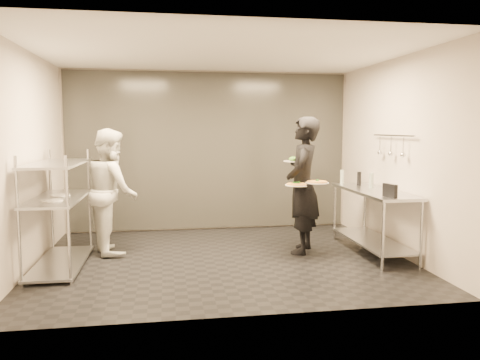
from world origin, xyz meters
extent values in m
cube|color=black|center=(0.00, 0.00, 0.00)|extent=(5.00, 4.00, 0.00)
cube|color=white|center=(0.00, 0.00, 2.80)|extent=(5.00, 4.00, 0.00)
cube|color=beige|center=(0.00, 2.00, 1.40)|extent=(5.00, 0.00, 2.80)
cube|color=beige|center=(0.00, -2.00, 1.40)|extent=(5.00, 0.00, 2.80)
cube|color=beige|center=(-2.50, 0.00, 1.40)|extent=(0.00, 4.00, 2.80)
cube|color=beige|center=(2.50, 0.00, 1.40)|extent=(0.00, 4.00, 2.80)
cube|color=silver|center=(0.00, 1.97, 1.40)|extent=(4.90, 0.04, 2.74)
cylinder|color=#B3B5BB|center=(-2.42, -0.77, 0.75)|extent=(0.04, 0.04, 1.50)
cylinder|color=#B3B5BB|center=(-2.42, 0.77, 0.75)|extent=(0.04, 0.04, 1.50)
cylinder|color=#B3B5BB|center=(-1.88, -0.77, 0.75)|extent=(0.04, 0.04, 1.50)
cylinder|color=#B3B5BB|center=(-1.88, 0.77, 0.75)|extent=(0.04, 0.04, 1.50)
cube|color=#A7ABB1|center=(-2.15, 0.00, 0.05)|extent=(0.60, 1.60, 0.03)
cube|color=#A7ABB1|center=(-2.15, 0.00, 0.90)|extent=(0.60, 1.60, 0.03)
cube|color=#A7ABB1|center=(-2.15, 0.00, 1.35)|extent=(0.60, 1.60, 0.03)
cylinder|color=white|center=(-2.15, -0.35, 0.93)|extent=(0.26, 0.26, 0.01)
cylinder|color=white|center=(-2.15, 0.10, 0.93)|extent=(0.26, 0.26, 0.01)
cylinder|color=#B3B5BB|center=(1.92, -0.86, 0.45)|extent=(0.04, 0.04, 0.90)
cylinder|color=#B3B5BB|center=(1.92, 0.86, 0.45)|extent=(0.04, 0.04, 0.90)
cylinder|color=#B3B5BB|center=(2.44, -0.86, 0.45)|extent=(0.04, 0.04, 0.90)
cylinder|color=#B3B5BB|center=(2.44, 0.86, 0.45)|extent=(0.04, 0.04, 0.90)
cube|color=#A7ABB1|center=(2.18, 0.00, 0.18)|extent=(0.57, 1.71, 0.03)
cube|color=#A7ABB1|center=(2.18, 0.00, 0.90)|extent=(0.60, 1.80, 0.04)
cylinder|color=#B3B5BB|center=(2.44, 0.00, 1.70)|extent=(0.02, 1.20, 0.02)
cylinder|color=#B3B5BB|center=(2.42, -0.35, 1.57)|extent=(0.01, 0.01, 0.22)
sphere|color=#B3B5BB|center=(2.42, -0.35, 1.44)|extent=(0.07, 0.07, 0.07)
cylinder|color=#B3B5BB|center=(2.42, 0.00, 1.57)|extent=(0.01, 0.01, 0.22)
sphere|color=#B3B5BB|center=(2.42, 0.00, 1.44)|extent=(0.07, 0.07, 0.07)
cylinder|color=#B3B5BB|center=(2.42, 0.35, 1.57)|extent=(0.01, 0.01, 0.22)
sphere|color=#B3B5BB|center=(2.42, 0.35, 1.44)|extent=(0.07, 0.07, 0.07)
imported|color=black|center=(1.18, 0.20, 0.98)|extent=(0.72, 0.85, 1.96)
imported|color=silver|center=(-1.55, 0.65, 0.90)|extent=(0.90, 1.03, 1.80)
cylinder|color=white|center=(1.04, -0.02, 1.01)|extent=(0.35, 0.35, 0.01)
cylinder|color=#BD8744|center=(1.04, -0.02, 1.03)|extent=(0.31, 0.31, 0.02)
cylinder|color=#B15D17|center=(1.04, -0.02, 1.04)|extent=(0.27, 0.27, 0.01)
sphere|color=#155012|center=(1.04, -0.02, 1.04)|extent=(0.04, 0.04, 0.04)
cylinder|color=white|center=(1.31, -0.05, 1.04)|extent=(0.32, 0.32, 0.01)
cylinder|color=#BD8744|center=(1.31, -0.05, 1.06)|extent=(0.29, 0.29, 0.02)
cylinder|color=#B15D17|center=(1.31, -0.05, 1.07)|extent=(0.25, 0.25, 0.01)
sphere|color=#155012|center=(1.31, -0.05, 1.07)|extent=(0.04, 0.04, 0.04)
cylinder|color=white|center=(1.12, 0.50, 1.31)|extent=(0.29, 0.29, 0.01)
ellipsoid|color=#2B6018|center=(1.12, 0.50, 1.35)|extent=(0.13, 0.13, 0.07)
cube|color=black|center=(2.06, -0.72, 1.01)|extent=(0.10, 0.25, 0.17)
cylinder|color=#98A598|center=(2.00, 0.76, 1.03)|extent=(0.06, 0.06, 0.22)
cylinder|color=#98A598|center=(2.25, 0.25, 1.03)|extent=(0.07, 0.07, 0.22)
cylinder|color=black|center=(2.18, 0.52, 1.03)|extent=(0.06, 0.06, 0.21)
camera|label=1|loc=(-0.76, -6.27, 1.80)|focal=35.00mm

